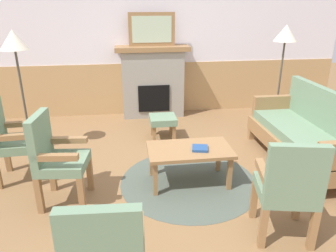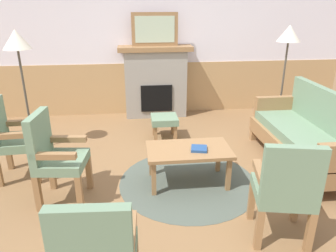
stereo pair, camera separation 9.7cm
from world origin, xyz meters
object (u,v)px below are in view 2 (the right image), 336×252
Objects in this scene: armchair_by_window_left at (54,154)px; floor_lamp_by_couch at (288,40)px; coffee_table at (189,153)px; book_on_table at (199,149)px; framed_picture at (155,29)px; footstool at (164,121)px; armchair_front_center at (286,187)px; fireplace at (156,81)px; floor_lamp_by_chairs at (17,48)px; armchair_near_fireplace at (11,136)px; couch at (305,136)px.

floor_lamp_by_couch reaches higher than armchair_by_window_left.
coffee_table is 0.14m from book_on_table.
framed_picture reaches higher than footstool.
armchair_by_window_left is 2.26m from armchair_front_center.
framed_picture is 0.82× the size of armchair_by_window_left.
armchair_by_window_left is (-1.26, -2.63, -0.11)m from fireplace.
framed_picture reaches higher than floor_lamp_by_chairs.
book_on_table is 0.44× the size of footstool.
fireplace is at bearing 64.44° from armchair_by_window_left.
armchair_by_window_left is (0.61, -0.56, 0.00)m from armchair_near_fireplace.
book_on_table is at bearing -23.70° from coffee_table.
armchair_front_center is 0.58× the size of floor_lamp_by_chairs.
floor_lamp_by_chairs reaches higher than armchair_by_window_left.
couch is at bearing -31.64° from footstool.
armchair_front_center is at bearing -113.94° from floor_lamp_by_couch.
armchair_near_fireplace is (-3.62, 0.09, 0.14)m from couch.
framed_picture reaches higher than floor_lamp_by_couch.
footstool is at bearing 100.25° from book_on_table.
fireplace is at bearing 96.79° from book_on_table.
framed_picture reaches higher than book_on_table.
framed_picture reaches higher than armchair_front_center.
armchair_front_center is (0.79, -2.40, 0.25)m from footstool.
framed_picture is 3.74m from armchair_front_center.
floor_lamp_by_couch is at bearing 16.86° from armchair_near_fireplace.
floor_lamp_by_couch is at bearing 6.05° from footstool.
couch is 1.07× the size of floor_lamp_by_couch.
footstool is 0.41× the size of armchair_front_center.
fireplace reaches higher than book_on_table.
floor_lamp_by_couch reaches higher than couch.
framed_picture reaches higher than couch.
floor_lamp_by_chairs is at bearing -174.51° from footstool.
coffee_table is 1.25m from armchair_front_center.
book_on_table is (0.30, -2.49, -0.20)m from fireplace.
coffee_table is 1.46m from armchair_by_window_left.
framed_picture is 2.18m from floor_lamp_by_couch.
armchair_front_center is (0.83, -3.50, -0.11)m from fireplace.
footstool is at bearing -87.64° from framed_picture.
floor_lamp_by_couch is (3.85, 1.17, 0.91)m from armchair_near_fireplace.
book_on_table is (-1.46, -0.33, 0.06)m from couch.
armchair_by_window_left reaches higher than footstool.
book_on_table is at bearing -83.21° from fireplace.
framed_picture is 1.69m from footstool.
floor_lamp_by_chairs reaches higher than couch.
armchair_near_fireplace is 3.06m from armchair_front_center.
floor_lamp_by_chairs reaches higher than fireplace.
armchair_near_fireplace is (-1.87, -2.07, -0.11)m from fireplace.
framed_picture is 0.48× the size of floor_lamp_by_chairs.
coffee_table is (0.19, -2.45, -0.27)m from fireplace.
framed_picture is at bearing 103.35° from armchair_front_center.
framed_picture is 0.83× the size of coffee_table.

